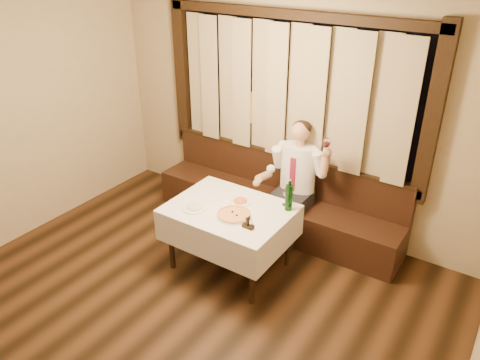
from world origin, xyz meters
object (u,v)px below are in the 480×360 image
Objects in this scene: pizza at (234,215)px; pasta_red at (240,200)px; cruet_caddy at (248,224)px; green_bottle at (289,197)px; pasta_cream at (194,206)px; seated_man at (295,174)px; dining_table at (230,216)px; banquette at (276,204)px.

pasta_red reaches higher than pizza.
green_bottle is at bearing 74.83° from cruet_caddy.
seated_man is (0.58, 1.15, 0.05)m from pasta_cream.
seated_man is at bearing 72.98° from dining_table.
banquette is at bearing 76.64° from pasta_cream.
green_bottle is (0.53, 0.31, 0.26)m from dining_table.
pasta_red is at bearing 79.46° from dining_table.
cruet_caddy is 1.15m from seated_man.
dining_table is 0.45m from cruet_caddy.
green_bottle reaches higher than cruet_caddy.
cruet_caddy reaches higher than pizza.
pasta_cream is at bearing -177.20° from cruet_caddy.
pasta_red is at bearing 134.26° from cruet_caddy.
pasta_cream is at bearing -103.36° from banquette.
banquette is at bearing 108.66° from cruet_caddy.
green_bottle is at bearing 16.70° from pasta_red.
cruet_caddy is (0.24, -0.10, 0.03)m from pizza.
dining_table is at bearing -107.02° from seated_man.
banquette is at bearing 90.00° from dining_table.
pasta_red is 0.50m from pasta_cream.
banquette is 1.37m from pasta_cream.
dining_table is 0.39m from pasta_cream.
green_bottle is 0.67m from seated_man.
banquette is 12.74× the size of pasta_cream.
pizza is 0.25× the size of seated_man.
pasta_cream is at bearing -116.74° from seated_man.
banquette is at bearing 126.66° from green_bottle.
pasta_red is (0.03, 0.16, 0.14)m from dining_table.
pasta_red is 0.16× the size of seated_man.
seated_man is at bearing 96.18° from cruet_caddy.
pasta_red is 0.53m from green_bottle.
pizza is 1.04× the size of green_bottle.
banquette is 0.99m from pasta_red.
pasta_cream is 0.99m from green_bottle.
green_bottle is at bearing 30.43° from dining_table.
seated_man reaches higher than pasta_cream.
dining_table is at bearing 36.68° from pasta_cream.
cruet_caddy is 0.08× the size of seated_man.
cruet_caddy is at bearing 0.73° from pasta_cream.
green_bottle is (0.40, 0.42, 0.13)m from pizza.
seated_man is at bearing -17.58° from banquette.
green_bottle is (0.50, 0.15, 0.12)m from pasta_red.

